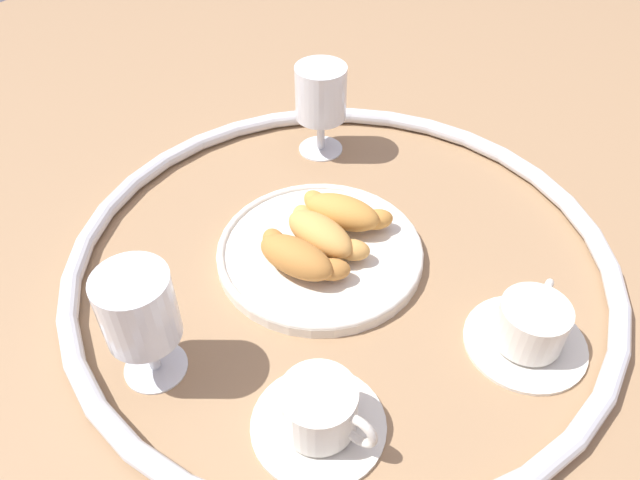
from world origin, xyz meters
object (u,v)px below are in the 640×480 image
at_px(croissant_large, 298,257).
at_px(coffee_cup_near, 320,413).
at_px(croissant_extra, 343,212).
at_px(coffee_cup_far, 530,328).
at_px(juice_glass_right, 139,312).
at_px(pastry_plate, 320,251).
at_px(juice_glass_left, 321,97).
at_px(croissant_small, 322,234).

xyz_separation_m(croissant_large, coffee_cup_near, (0.14, -0.14, -0.01)).
height_order(croissant_extra, coffee_cup_far, same).
xyz_separation_m(coffee_cup_far, juice_glass_right, (-0.30, -0.28, 0.07)).
relative_size(pastry_plate, juice_glass_left, 1.87).
distance_m(croissant_extra, juice_glass_left, 0.20).
relative_size(pastry_plate, coffee_cup_far, 1.93).
relative_size(coffee_cup_far, juice_glass_right, 0.97).
relative_size(croissant_extra, coffee_cup_far, 0.98).
bearing_deg(juice_glass_left, croissant_large, -57.78).
xyz_separation_m(croissant_large, coffee_cup_far, (0.26, 0.08, -0.01)).
height_order(coffee_cup_far, juice_glass_right, juice_glass_right).
bearing_deg(croissant_large, croissant_extra, 93.54).
bearing_deg(coffee_cup_far, pastry_plate, -172.72).
height_order(coffee_cup_near, juice_glass_left, juice_glass_left).
distance_m(croissant_small, coffee_cup_far, 0.27).
xyz_separation_m(pastry_plate, juice_glass_left, (-0.15, 0.19, 0.08)).
relative_size(croissant_large, juice_glass_left, 0.98).
xyz_separation_m(croissant_small, juice_glass_right, (-0.04, -0.25, 0.06)).
distance_m(croissant_small, juice_glass_left, 0.24).
bearing_deg(coffee_cup_near, juice_glass_left, 127.77).
bearing_deg(croissant_small, juice_glass_left, 128.20).
relative_size(coffee_cup_far, juice_glass_left, 0.97).
distance_m(croissant_large, juice_glass_right, 0.21).
xyz_separation_m(croissant_extra, coffee_cup_near, (0.15, -0.24, -0.01)).
xyz_separation_m(pastry_plate, croissant_extra, (-0.00, 0.05, 0.03)).
height_order(croissant_small, coffee_cup_near, same).
distance_m(pastry_plate, juice_glass_left, 0.25).
bearing_deg(coffee_cup_near, croissant_small, 127.34).
distance_m(pastry_plate, coffee_cup_far, 0.27).
bearing_deg(coffee_cup_near, croissant_large, 135.40).
distance_m(coffee_cup_near, juice_glass_left, 0.48).
bearing_deg(coffee_cup_near, juice_glass_right, -163.71).
height_order(pastry_plate, coffee_cup_far, coffee_cup_far).
height_order(pastry_plate, croissant_large, croissant_large).
bearing_deg(croissant_large, coffee_cup_near, -44.60).
bearing_deg(croissant_extra, croissant_small, -85.53).
xyz_separation_m(pastry_plate, juice_glass_right, (-0.04, -0.24, 0.08)).
height_order(croissant_large, juice_glass_right, juice_glass_right).
distance_m(croissant_small, croissant_extra, 0.05).
bearing_deg(pastry_plate, coffee_cup_near, -52.14).
relative_size(croissant_small, coffee_cup_near, 1.00).
bearing_deg(juice_glass_right, croissant_extra, 83.88).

